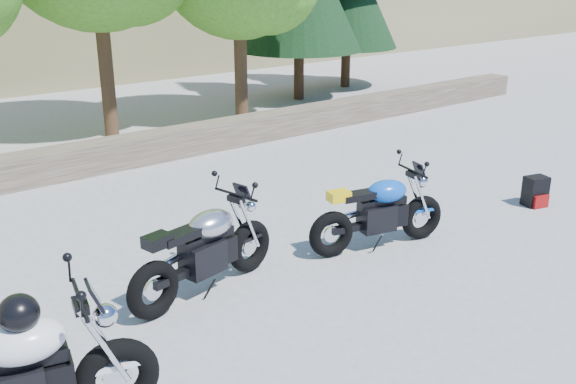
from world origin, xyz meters
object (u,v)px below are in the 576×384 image
object	(u,v)px
white_bike	(8,375)
backpack	(536,192)
blue_bike	(379,212)
silver_bike	(205,251)

from	to	relation	value
white_bike	backpack	world-z (taller)	white_bike
blue_bike	backpack	xyz separation A→B (m)	(2.84, -0.38, -0.25)
blue_bike	backpack	bearing A→B (deg)	5.90
silver_bike	white_bike	xyz separation A→B (m)	(-2.28, -1.12, 0.10)
blue_bike	backpack	distance (m)	2.88
backpack	silver_bike	bearing A→B (deg)	-172.32
silver_bike	white_bike	world-z (taller)	white_bike
backpack	blue_bike	bearing A→B (deg)	-172.23
silver_bike	white_bike	bearing A→B (deg)	-165.40
white_bike	blue_bike	distance (m)	4.63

